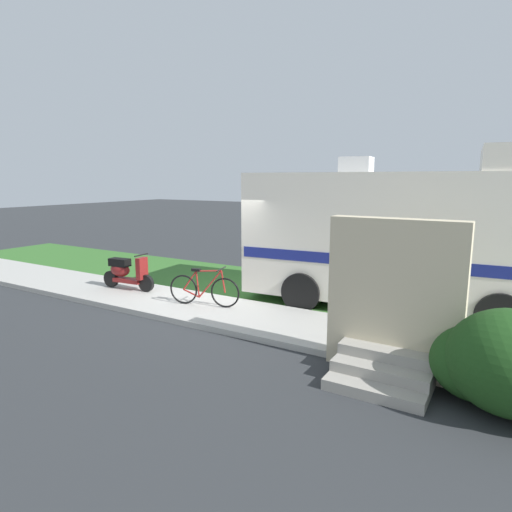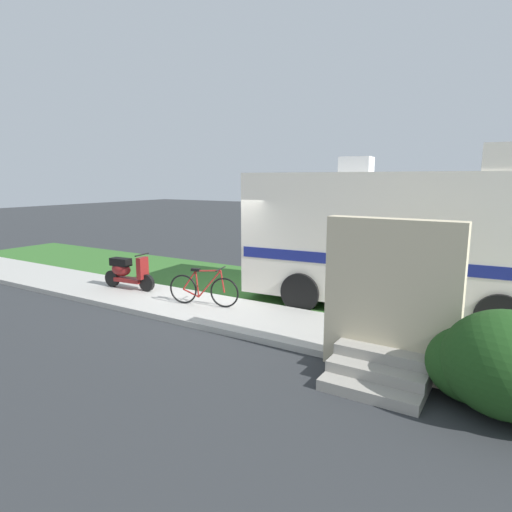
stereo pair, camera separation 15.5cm
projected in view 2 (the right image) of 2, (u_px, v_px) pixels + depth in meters
ground_plane at (224, 297)px, 10.95m from camera, size 80.00×80.00×0.00m
sidewalk at (194, 307)px, 9.94m from camera, size 24.00×2.00×0.12m
grass_strip at (255, 284)px, 12.20m from camera, size 24.00×3.40×0.08m
motorhome_rv at (403, 235)px, 9.70m from camera, size 6.91×3.09×3.61m
scooter at (127, 272)px, 11.29m from camera, size 1.61×0.50×0.97m
bicycle at (203, 289)px, 9.79m from camera, size 1.67×0.58×0.90m
pickup_truck_near at (385, 238)px, 14.90m from camera, size 5.20×2.37×1.83m
porch_steps at (388, 315)px, 6.44m from camera, size 2.00×1.26×2.40m
bush_by_porch at (505, 369)px, 5.35m from camera, size 1.91×1.43×1.35m
bottle_green at (457, 357)px, 6.69m from camera, size 0.07×0.07×0.30m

